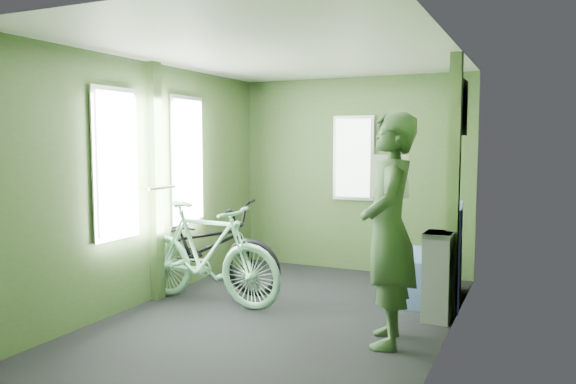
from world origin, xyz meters
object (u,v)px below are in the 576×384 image
Objects in this scene: waste_box at (438,276)px; bench_seat at (437,272)px; bicycle_mint at (206,304)px; passenger at (389,229)px; bicycle_black at (202,291)px.

waste_box is 0.82× the size of bench_seat.
passenger is at bearing -96.08° from bicycle_mint.
bench_seat is (0.14, 1.36, -0.61)m from passenger.
bench_seat is (2.27, 0.66, 0.28)m from bicycle_black.
bench_seat reaches higher than bicycle_mint.
bicycle_black is 1.01× the size of passenger.
bicycle_black is at bearing -178.83° from waste_box.
bicycle_black is at bearing 41.31° from bicycle_mint.
waste_box reaches higher than bicycle_black.
bicycle_black is 2.41m from passenger.
passenger is (1.84, -0.32, 0.89)m from bicycle_mint.
bicycle_mint is 2.17m from waste_box.
waste_box is at bearing -89.09° from bicycle_black.
bench_seat reaches higher than waste_box.
passenger reaches higher than bicycle_mint.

